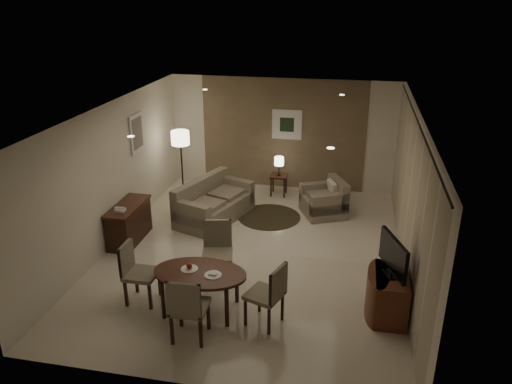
% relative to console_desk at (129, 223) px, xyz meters
% --- Properties ---
extents(room_shell, '(5.50, 7.00, 2.70)m').
position_rel_console_desk_xyz_m(room_shell, '(2.49, 0.40, 0.98)').
color(room_shell, beige).
rests_on(room_shell, ground).
extents(taupe_accent, '(3.96, 0.03, 2.70)m').
position_rel_console_desk_xyz_m(taupe_accent, '(2.49, 3.48, 0.98)').
color(taupe_accent, '#746648').
rests_on(taupe_accent, wall_back).
extents(curtain_wall, '(0.08, 6.70, 2.58)m').
position_rel_console_desk_xyz_m(curtain_wall, '(5.17, 0.00, 0.95)').
color(curtain_wall, beige).
rests_on(curtain_wall, wall_right).
extents(curtain_rod, '(0.03, 6.80, 0.03)m').
position_rel_console_desk_xyz_m(curtain_rod, '(5.17, 0.00, 2.27)').
color(curtain_rod, black).
rests_on(curtain_rod, wall_right).
extents(art_back_frame, '(0.72, 0.03, 0.72)m').
position_rel_console_desk_xyz_m(art_back_frame, '(2.59, 3.46, 1.23)').
color(art_back_frame, silver).
rests_on(art_back_frame, wall_back).
extents(art_back_canvas, '(0.34, 0.01, 0.34)m').
position_rel_console_desk_xyz_m(art_back_canvas, '(2.59, 3.44, 1.23)').
color(art_back_canvas, black).
rests_on(art_back_canvas, wall_back).
extents(art_left_frame, '(0.03, 0.60, 0.80)m').
position_rel_console_desk_xyz_m(art_left_frame, '(-0.23, 1.20, 1.48)').
color(art_left_frame, silver).
rests_on(art_left_frame, wall_left).
extents(art_left_canvas, '(0.01, 0.46, 0.64)m').
position_rel_console_desk_xyz_m(art_left_canvas, '(-0.21, 1.20, 1.48)').
color(art_left_canvas, gray).
rests_on(art_left_canvas, wall_left).
extents(downlight_nl, '(0.10, 0.10, 0.01)m').
position_rel_console_desk_xyz_m(downlight_nl, '(1.09, -1.80, 2.31)').
color(downlight_nl, white).
rests_on(downlight_nl, ceiling).
extents(downlight_nr, '(0.10, 0.10, 0.01)m').
position_rel_console_desk_xyz_m(downlight_nr, '(3.89, -1.80, 2.31)').
color(downlight_nr, white).
rests_on(downlight_nr, ceiling).
extents(downlight_fl, '(0.10, 0.10, 0.01)m').
position_rel_console_desk_xyz_m(downlight_fl, '(1.09, 1.80, 2.31)').
color(downlight_fl, white).
rests_on(downlight_fl, ceiling).
extents(downlight_fr, '(0.10, 0.10, 0.01)m').
position_rel_console_desk_xyz_m(downlight_fr, '(3.89, 1.80, 2.31)').
color(downlight_fr, white).
rests_on(downlight_fr, ceiling).
extents(console_desk, '(0.48, 1.20, 0.75)m').
position_rel_console_desk_xyz_m(console_desk, '(0.00, 0.00, 0.00)').
color(console_desk, '#4A2717').
rests_on(console_desk, floor).
extents(telephone, '(0.20, 0.14, 0.09)m').
position_rel_console_desk_xyz_m(telephone, '(0.00, -0.30, 0.43)').
color(telephone, white).
rests_on(telephone, console_desk).
extents(tv_cabinet, '(0.48, 0.90, 0.70)m').
position_rel_console_desk_xyz_m(tv_cabinet, '(4.89, -1.50, -0.03)').
color(tv_cabinet, brown).
rests_on(tv_cabinet, floor).
extents(flat_tv, '(0.36, 0.85, 0.60)m').
position_rel_console_desk_xyz_m(flat_tv, '(4.87, -1.50, 0.65)').
color(flat_tv, black).
rests_on(flat_tv, tv_cabinet).
extents(dining_table, '(1.43, 0.89, 0.67)m').
position_rel_console_desk_xyz_m(dining_table, '(2.06, -1.94, -0.04)').
color(dining_table, '#4A2717').
rests_on(dining_table, floor).
extents(chair_near, '(0.52, 0.52, 1.03)m').
position_rel_console_desk_xyz_m(chair_near, '(2.11, -2.59, 0.14)').
color(chair_near, gray).
rests_on(chair_near, floor).
extents(chair_far, '(0.60, 0.60, 1.04)m').
position_rel_console_desk_xyz_m(chair_far, '(2.09, -1.10, 0.14)').
color(chair_far, gray).
rests_on(chair_far, floor).
extents(chair_left, '(0.48, 0.48, 1.00)m').
position_rel_console_desk_xyz_m(chair_left, '(1.08, -1.88, 0.12)').
color(chair_left, gray).
rests_on(chair_left, floor).
extents(chair_right, '(0.62, 0.62, 1.00)m').
position_rel_console_desk_xyz_m(chair_right, '(3.07, -2.06, 0.12)').
color(chair_right, gray).
rests_on(chair_right, floor).
extents(plate_a, '(0.26, 0.26, 0.02)m').
position_rel_console_desk_xyz_m(plate_a, '(1.88, -1.89, 0.30)').
color(plate_a, white).
rests_on(plate_a, dining_table).
extents(plate_b, '(0.26, 0.26, 0.02)m').
position_rel_console_desk_xyz_m(plate_b, '(2.28, -1.99, 0.30)').
color(plate_b, white).
rests_on(plate_b, dining_table).
extents(fruit_apple, '(0.09, 0.09, 0.09)m').
position_rel_console_desk_xyz_m(fruit_apple, '(1.88, -1.89, 0.35)').
color(fruit_apple, maroon).
rests_on(fruit_apple, plate_a).
extents(napkin, '(0.12, 0.08, 0.03)m').
position_rel_console_desk_xyz_m(napkin, '(2.28, -1.99, 0.32)').
color(napkin, white).
rests_on(napkin, plate_b).
extents(round_rug, '(1.36, 1.36, 0.01)m').
position_rel_console_desk_xyz_m(round_rug, '(2.50, 1.60, -0.37)').
color(round_rug, '#38311F').
rests_on(round_rug, floor).
extents(sofa, '(2.02, 1.47, 0.86)m').
position_rel_console_desk_xyz_m(sofa, '(1.36, 1.29, 0.05)').
color(sofa, gray).
rests_on(sofa, floor).
extents(armchair, '(1.13, 1.15, 0.79)m').
position_rel_console_desk_xyz_m(armchair, '(3.63, 1.98, 0.02)').
color(armchair, gray).
rests_on(armchair, floor).
extents(side_table, '(0.40, 0.40, 0.51)m').
position_rel_console_desk_xyz_m(side_table, '(2.50, 2.90, -0.12)').
color(side_table, black).
rests_on(side_table, floor).
extents(table_lamp, '(0.22, 0.22, 0.50)m').
position_rel_console_desk_xyz_m(table_lamp, '(2.50, 2.90, 0.38)').
color(table_lamp, '#FFEAC1').
rests_on(table_lamp, side_table).
extents(floor_lamp, '(0.41, 0.41, 1.64)m').
position_rel_console_desk_xyz_m(floor_lamp, '(0.32, 2.26, 0.44)').
color(floor_lamp, '#FFE5B7').
rests_on(floor_lamp, floor).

